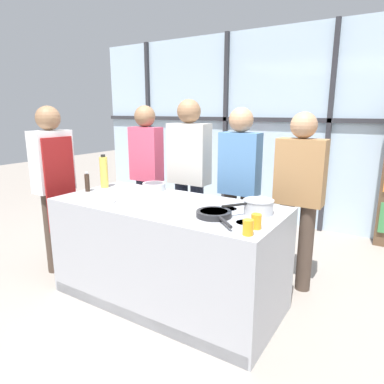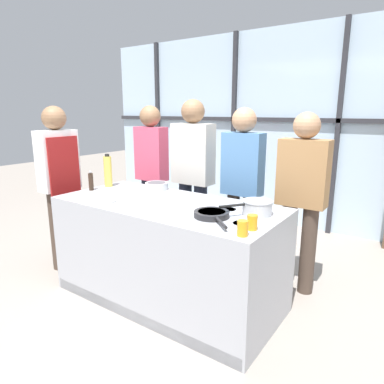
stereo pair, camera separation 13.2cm
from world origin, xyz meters
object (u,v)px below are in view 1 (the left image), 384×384
object	(u,v)px
spectator_center_left	(189,172)
spectator_far_right	(299,192)
spectator_far_left	(146,168)
saucepan	(258,206)
frying_pan	(214,214)
oil_bottle	(104,172)
white_plate	(99,202)
spectator_center_right	(239,181)
pepper_grinder	(87,182)
juice_glass_far	(256,221)
chef	(54,179)
juice_glass_near	(248,227)
mixing_bowl	(154,186)

from	to	relation	value
spectator_center_left	spectator_far_right	distance (m)	1.19
spectator_far_left	saucepan	world-z (taller)	spectator_far_left
frying_pan	oil_bottle	distance (m)	1.46
spectator_center_left	white_plate	xyz separation A→B (m)	(-0.20, -1.12, -0.11)
spectator_center_left	saucepan	xyz separation A→B (m)	(1.07, -0.71, -0.06)
spectator_center_left	spectator_center_right	xyz separation A→B (m)	(0.60, -0.00, -0.04)
spectator_center_right	pepper_grinder	distance (m)	1.49
spectator_center_right	oil_bottle	bearing A→B (deg)	29.46
saucepan	white_plate	distance (m)	1.34
saucepan	pepper_grinder	distance (m)	1.69
spectator_far_left	spectator_far_right	size ratio (longest dim) A/B	1.04
saucepan	juice_glass_far	size ratio (longest dim) A/B	3.72
chef	white_plate	world-z (taller)	chef
juice_glass_near	oil_bottle	bearing A→B (deg)	164.22
pepper_grinder	juice_glass_near	bearing A→B (deg)	-9.19
frying_pan	juice_glass_near	world-z (taller)	juice_glass_near
saucepan	juice_glass_far	world-z (taller)	saucepan
saucepan	mixing_bowl	size ratio (longest dim) A/B	1.66
spectator_center_right	frying_pan	xyz separation A→B (m)	(0.23, -0.96, -0.06)
pepper_grinder	spectator_center_right	bearing A→B (deg)	36.44
white_plate	saucepan	bearing A→B (deg)	17.99
juice_glass_near	mixing_bowl	bearing A→B (deg)	152.13
spectator_far_right	pepper_grinder	size ratio (longest dim) A/B	8.48
spectator_far_right	juice_glass_near	size ratio (longest dim) A/B	16.44
spectator_center_left	pepper_grinder	size ratio (longest dim) A/B	9.12
frying_pan	mixing_bowl	bearing A→B (deg)	153.55
spectator_far_left	juice_glass_near	distance (m)	2.14
juice_glass_far	chef	bearing A→B (deg)	177.24
spectator_center_right	juice_glass_far	world-z (taller)	spectator_center_right
spectator_far_left	spectator_center_right	xyz separation A→B (m)	(1.19, 0.00, -0.02)
spectator_center_left	frying_pan	bearing A→B (deg)	130.94
spectator_far_left	chef	bearing A→B (deg)	64.07
spectator_center_right	oil_bottle	distance (m)	1.37
mixing_bowl	pepper_grinder	bearing A→B (deg)	-142.69
spectator_center_left	pepper_grinder	distance (m)	1.07
spectator_center_right	juice_glass_near	world-z (taller)	spectator_center_right
mixing_bowl	juice_glass_far	distance (m)	1.39
mixing_bowl	oil_bottle	size ratio (longest dim) A/B	0.67
oil_bottle	juice_glass_near	size ratio (longest dim) A/B	3.34
spectator_far_right	juice_glass_near	distance (m)	1.18
spectator_far_left	juice_glass_far	bearing A→B (deg)	149.86
juice_glass_far	saucepan	bearing A→B (deg)	109.43
mixing_bowl	pepper_grinder	size ratio (longest dim) A/B	1.15
juice_glass_far	spectator_center_left	bearing A→B (deg)	138.94
spectator_far_right	spectator_center_left	bearing A→B (deg)	0.00
oil_bottle	pepper_grinder	distance (m)	0.23
juice_glass_far	spectator_far_left	bearing A→B (deg)	149.86
frying_pan	juice_glass_far	size ratio (longest dim) A/B	3.87
spectator_far_left	juice_glass_near	bearing A→B (deg)	146.62
oil_bottle	pepper_grinder	size ratio (longest dim) A/B	1.72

